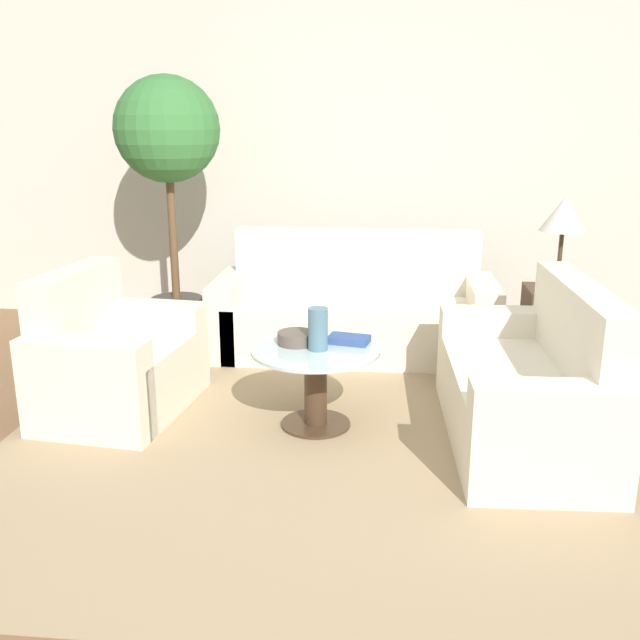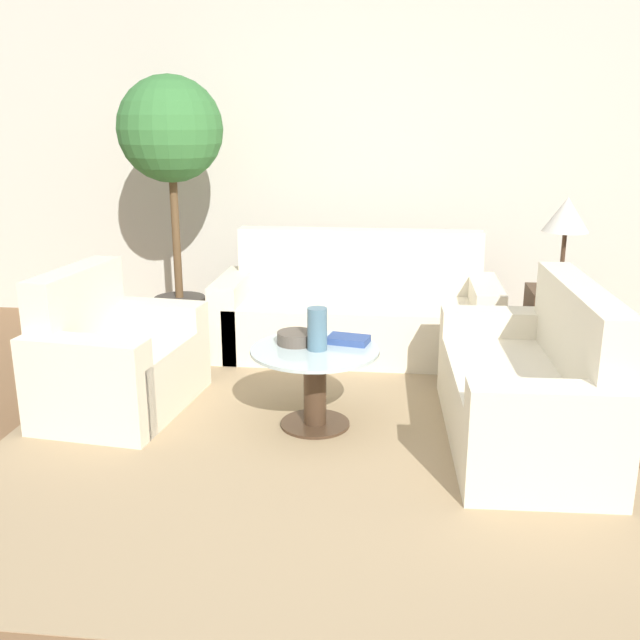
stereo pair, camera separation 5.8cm
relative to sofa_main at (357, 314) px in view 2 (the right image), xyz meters
name	(u,v)px [view 2 (the right image)]	position (x,y,z in m)	size (l,w,h in m)	color
ground_plane	(317,495)	(-0.05, -2.12, -0.28)	(14.00, 14.00, 0.00)	brown
wall_back	(360,165)	(-0.05, 0.91, 1.02)	(10.00, 0.06, 2.60)	beige
rug	(315,425)	(-0.15, -1.36, -0.28)	(3.32, 3.56, 0.01)	tan
sofa_main	(357,314)	(0.00, 0.00, 0.00)	(2.01, 0.77, 0.87)	beige
armchair	(112,363)	(-1.37, -1.23, 0.00)	(0.82, 1.07, 0.84)	beige
loveseat	(534,392)	(1.03, -1.43, 0.00)	(0.78, 1.49, 0.86)	beige
coffee_table	(315,377)	(-0.15, -1.36, 0.01)	(0.71, 0.71, 0.46)	#422D1E
side_table	(556,328)	(1.39, -0.18, -0.01)	(0.40, 0.40, 0.55)	#422D1E
table_lamp	(566,218)	(1.39, -0.18, 0.75)	(0.31, 0.31, 0.62)	#422D1E
potted_plant	(171,151)	(-1.37, 0.11, 1.16)	(0.76, 0.76, 1.97)	#3D3833
vase	(317,329)	(-0.13, -1.37, 0.29)	(0.11, 0.11, 0.23)	slate
bowl	(296,338)	(-0.27, -1.29, 0.21)	(0.21, 0.21, 0.07)	brown
book_stack	(348,340)	(0.03, -1.24, 0.20)	(0.25, 0.19, 0.04)	#334C8C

